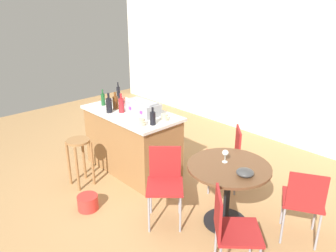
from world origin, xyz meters
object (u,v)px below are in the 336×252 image
object	(u,v)px
wooden_stool	(79,153)
bottle_1	(115,103)
cup_3	(165,117)
folding_chair_right	(231,227)
bottle_3	(121,105)
toolbox	(143,108)
wine_glass	(225,153)
kitchen_island	(132,141)
dining_table	(228,180)
plastic_bucket	(88,202)
folding_chair_far	(228,154)
folding_chair_near	(304,200)
bottle_2	(118,93)
cup_4	(142,122)
folding_chair_left	(165,180)
serving_bowl	(245,172)
cup_1	(133,101)
cup_0	(123,100)
bottle_0	(153,118)
bottle_5	(103,99)
bottle_4	(109,105)
cup_2	(136,104)

from	to	relation	value
wooden_stool	bottle_1	bearing A→B (deg)	99.00
cup_3	wooden_stool	bearing A→B (deg)	-128.47
folding_chair_right	bottle_3	xyz separation A→B (m)	(-2.26, 0.48, 0.51)
cup_3	toolbox	bearing A→B (deg)	-172.39
wine_glass	toolbox	bearing A→B (deg)	178.05
kitchen_island	dining_table	bearing A→B (deg)	-0.52
cup_3	plastic_bucket	distance (m)	1.44
folding_chair_far	folding_chair_near	bearing A→B (deg)	-13.79
bottle_2	cup_4	world-z (taller)	bottle_2
folding_chair_left	toolbox	size ratio (longest dim) A/B	1.82
folding_chair_near	plastic_bucket	world-z (taller)	folding_chair_near
bottle_3	cup_3	distance (m)	0.69
folding_chair_near	folding_chair_right	size ratio (longest dim) A/B	1.01
folding_chair_far	folding_chair_left	size ratio (longest dim) A/B	0.99
folding_chair_left	serving_bowl	bearing A→B (deg)	27.14
plastic_bucket	cup_1	bearing A→B (deg)	118.81
folding_chair_left	cup_0	distance (m)	1.78
cup_1	cup_4	bearing A→B (deg)	-30.62
wine_glass	kitchen_island	bearing A→B (deg)	-179.45
toolbox	bottle_2	world-z (taller)	bottle_2
cup_0	folding_chair_near	bearing A→B (deg)	2.77
wooden_stool	toolbox	size ratio (longest dim) A/B	1.40
wine_glass	folding_chair_left	bearing A→B (deg)	-132.76
folding_chair_near	toolbox	distance (m)	2.31
folding_chair_left	cup_3	xyz separation A→B (m)	(-0.63, 0.58, 0.43)
dining_table	folding_chair_right	size ratio (longest dim) A/B	1.06
folding_chair_far	bottle_2	xyz separation A→B (m)	(-1.89, -0.35, 0.50)
bottle_0	cup_1	bearing A→B (deg)	158.01
wooden_stool	serving_bowl	xyz separation A→B (m)	(2.11, 0.71, 0.30)
kitchen_island	bottle_1	bearing A→B (deg)	-160.57
cup_0	bottle_5	bearing A→B (deg)	-112.48
toolbox	plastic_bucket	xyz separation A→B (m)	(0.23, -1.09, -0.91)
toolbox	serving_bowl	xyz separation A→B (m)	(1.77, -0.14, -0.23)
bottle_2	bottle_4	xyz separation A→B (m)	(0.44, -0.47, 0.00)
toolbox	serving_bowl	size ratio (longest dim) A/B	2.65
cup_0	folding_chair_left	bearing A→B (deg)	-21.32
wooden_stool	bottle_4	distance (m)	0.77
folding_chair_near	bottle_0	bearing A→B (deg)	-167.68
cup_4	plastic_bucket	bearing A→B (deg)	-96.42
folding_chair_near	cup_1	bearing A→B (deg)	-178.81
bottle_3	bottle_5	distance (m)	0.45
bottle_4	wine_glass	world-z (taller)	bottle_4
wooden_stool	bottle_3	size ratio (longest dim) A/B	2.47
bottle_2	bottle_5	world-z (taller)	bottle_2
toolbox	bottle_3	bearing A→B (deg)	-146.59
cup_0	wine_glass	distance (m)	2.06
dining_table	wine_glass	size ratio (longest dim) A/B	6.27
folding_chair_left	wine_glass	distance (m)	0.73
cup_2	cup_3	size ratio (longest dim) A/B	0.90
dining_table	cup_2	world-z (taller)	cup_2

